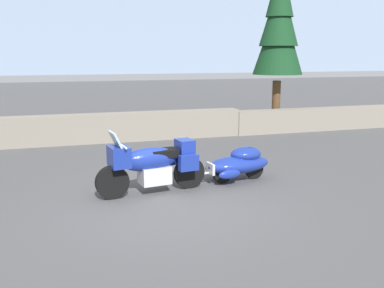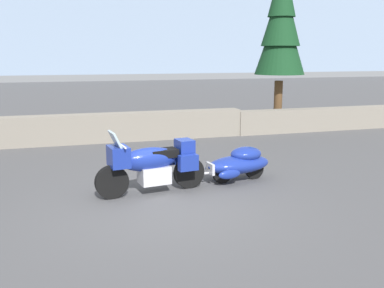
% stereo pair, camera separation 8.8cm
% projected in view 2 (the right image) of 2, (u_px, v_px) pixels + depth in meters
% --- Properties ---
extents(ground_plane, '(80.00, 80.00, 0.00)m').
position_uv_depth(ground_plane, '(168.00, 206.00, 8.00)').
color(ground_plane, '#4C4C4F').
extents(stone_guard_wall, '(24.00, 0.62, 0.96)m').
position_uv_depth(stone_guard_wall, '(109.00, 128.00, 13.77)').
color(stone_guard_wall, gray).
rests_on(stone_guard_wall, ground).
extents(distant_ridgeline, '(240.00, 80.00, 16.00)m').
position_uv_depth(distant_ridgeline, '(70.00, 31.00, 96.89)').
color(distant_ridgeline, '#7F93AD').
rests_on(distant_ridgeline, ground).
extents(touring_motorcycle, '(2.31, 0.94, 1.33)m').
position_uv_depth(touring_motorcycle, '(151.00, 163.00, 8.61)').
color(touring_motorcycle, black).
rests_on(touring_motorcycle, ground).
extents(car_shaped_trailer, '(2.23, 0.93, 0.76)m').
position_uv_depth(car_shaped_trailer, '(239.00, 163.00, 9.49)').
color(car_shaped_trailer, black).
rests_on(car_shaped_trailer, ground).
extents(pine_tree_tall, '(1.85, 1.85, 6.27)m').
position_uv_depth(pine_tree_tall, '(281.00, 23.00, 15.66)').
color(pine_tree_tall, brown).
rests_on(pine_tree_tall, ground).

